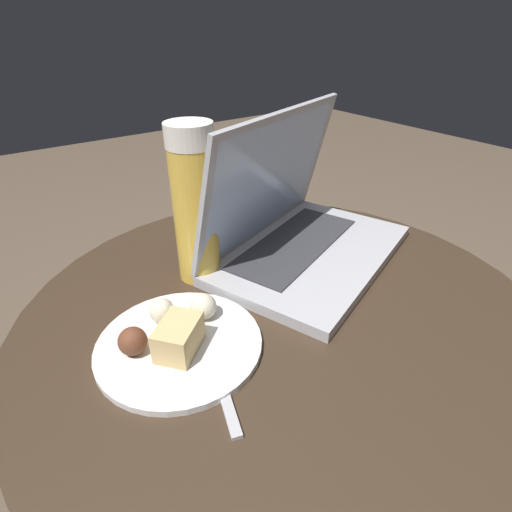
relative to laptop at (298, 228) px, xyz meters
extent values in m
plane|color=brown|center=(-0.11, -0.10, -0.54)|extent=(6.00, 6.00, 0.00)
cylinder|color=black|center=(-0.11, -0.10, -0.54)|extent=(0.39, 0.39, 0.01)
cylinder|color=black|center=(-0.11, -0.10, -0.30)|extent=(0.08, 0.08, 0.46)
cylinder|color=#38281C|center=(-0.11, -0.10, -0.06)|extent=(0.75, 0.75, 0.02)
cube|color=#B2B2B7|center=(0.01, -0.03, -0.04)|extent=(0.41, 0.34, 0.02)
cube|color=#333338|center=(0.00, 0.00, -0.03)|extent=(0.30, 0.20, 0.00)
cube|color=#B2B2B7|center=(-0.02, 0.05, 0.08)|extent=(0.36, 0.18, 0.22)
cube|color=silver|center=(-0.02, 0.05, 0.08)|extent=(0.33, 0.16, 0.20)
cylinder|color=gold|center=(-0.17, 0.04, 0.05)|extent=(0.07, 0.07, 0.21)
cylinder|color=white|center=(-0.17, 0.04, 0.18)|extent=(0.07, 0.07, 0.03)
cylinder|color=white|center=(-0.27, -0.09, -0.05)|extent=(0.21, 0.21, 0.01)
cube|color=#DBB775|center=(-0.28, -0.10, -0.02)|extent=(0.08, 0.07, 0.04)
sphere|color=beige|center=(-0.22, -0.07, -0.02)|extent=(0.04, 0.04, 0.04)
sphere|color=beige|center=(-0.27, -0.04, -0.02)|extent=(0.03, 0.03, 0.03)
sphere|color=brown|center=(-0.33, -0.07, -0.02)|extent=(0.04, 0.04, 0.04)
cube|color=#B2B2B7|center=(-0.27, -0.18, -0.05)|extent=(0.05, 0.12, 0.01)
cube|color=#B2B2B7|center=(-0.24, -0.10, -0.05)|extent=(0.04, 0.06, 0.01)
camera|label=1|loc=(-0.42, -0.45, 0.31)|focal=28.00mm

